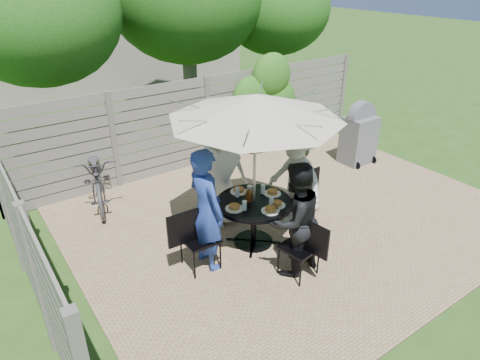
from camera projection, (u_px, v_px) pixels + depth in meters
backyard_envelope at (88, 7)px, 13.45m from camera, size 60.00×60.00×5.00m
patio_table at (254, 214)px, 6.32m from camera, size 1.17×1.17×0.73m
umbrella at (256, 107)px, 5.58m from camera, size 2.51×2.51×2.32m
chair_back at (216, 202)px, 7.10m from camera, size 0.51×0.70×0.93m
person_back at (220, 170)px, 6.72m from camera, size 0.93×0.63×1.84m
chair_left at (199, 250)px, 5.89m from camera, size 0.70×0.48×0.96m
person_left at (206, 210)px, 5.69m from camera, size 0.46×0.67×1.77m
chair_front at (299, 258)px, 5.74m from camera, size 0.51×0.69×0.92m
person_front at (294, 220)px, 5.60m from camera, size 0.82×0.66×1.63m
chair_right at (299, 208)px, 6.96m from camera, size 0.65×0.45×0.89m
person_right at (295, 179)px, 6.63m from camera, size 0.67×1.10×1.66m
plate_back at (239, 191)px, 6.46m from camera, size 0.26×0.26×0.06m
plate_left at (234, 208)px, 6.01m from camera, size 0.26×0.26×0.06m
plate_front at (270, 210)px, 5.95m from camera, size 0.26×0.26×0.06m
plate_right at (272, 193)px, 6.41m from camera, size 0.26×0.26×0.06m
plate_extra at (277, 204)px, 6.10m from camera, size 0.24×0.24×0.06m
glass_back at (237, 192)px, 6.31m from camera, size 0.07×0.07×0.14m
glass_left at (244, 205)px, 5.97m from camera, size 0.07×0.07×0.14m
glass_front at (271, 202)px, 6.06m from camera, size 0.07×0.07×0.14m
glass_right at (263, 189)px, 6.40m from camera, size 0.07×0.07×0.14m
syrup_jug at (249, 196)px, 6.19m from camera, size 0.09×0.09×0.16m
coffee_cup at (250, 190)px, 6.40m from camera, size 0.08×0.08×0.12m
bicycle at (98, 177)px, 7.45m from camera, size 1.13×2.00×0.99m
bbq_grill at (359, 136)px, 8.93m from camera, size 0.67×0.51×1.35m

